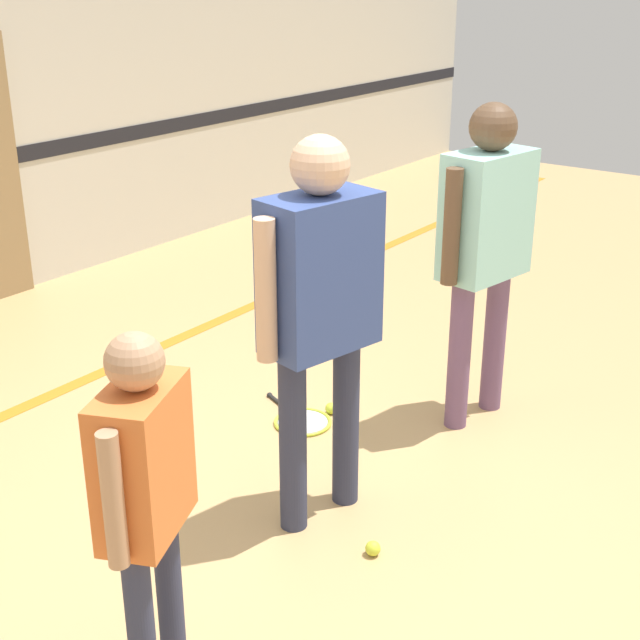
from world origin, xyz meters
The scene contains 8 objects.
ground_plane centered at (0.00, 0.00, 0.00)m, with size 16.00×16.00×0.00m, color tan.
floor_stripe centered at (0.00, 1.83, 0.00)m, with size 14.40×0.10×0.01m.
person_instructor centered at (0.17, -0.14, 1.07)m, with size 0.65×0.36×1.73m.
person_student_left centered at (-0.99, -0.30, 0.82)m, with size 0.47×0.34×1.33m.
person_student_right centered at (1.43, -0.26, 1.06)m, with size 0.64×0.34×1.72m.
racket_spare_on_floor centered at (0.80, 0.46, 0.01)m, with size 0.42×0.58×0.03m.
tennis_ball_near_instructor centered at (0.05, -0.51, 0.03)m, with size 0.07×0.07×0.07m, color #CCE038.
tennis_ball_by_spare_racket centered at (0.98, 0.38, 0.03)m, with size 0.07×0.07×0.07m, color #CCE038.
Camera 1 is at (-2.61, -2.20, 2.35)m, focal length 50.00 mm.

